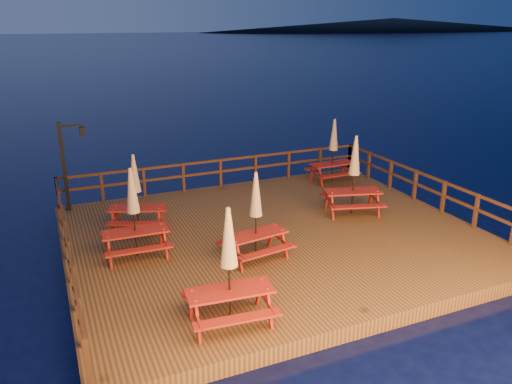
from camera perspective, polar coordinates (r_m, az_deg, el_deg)
ground at (r=15.30m, az=2.14°, el=-6.08°), size 500.00×500.00×0.00m
deck at (r=15.22m, az=2.15°, el=-5.40°), size 12.00×10.00×0.40m
deck_piles at (r=15.43m, az=2.13°, el=-7.09°), size 11.44×9.44×1.40m
railing at (r=16.36m, az=-0.49°, el=0.05°), size 11.80×9.75×1.10m
lamp_post at (r=17.56m, az=-20.69°, el=3.65°), size 0.85×0.18×3.00m
headland_right at (r=308.69m, az=15.50°, el=17.97°), size 230.40×86.40×7.00m
picnic_table_0 at (r=19.75m, az=8.82°, el=4.82°), size 1.77×1.46×2.51m
picnic_table_1 at (r=16.50m, az=11.13°, el=2.05°), size 2.19×1.96×2.63m
picnic_table_2 at (r=15.40m, az=-13.58°, el=0.10°), size 2.04×1.87×2.37m
picnic_table_3 at (r=10.32m, az=-3.08°, el=-8.33°), size 1.97×1.67×2.62m
picnic_table_4 at (r=13.60m, az=-13.82°, el=-2.18°), size 1.81×1.51×2.51m
picnic_table_5 at (r=13.09m, az=-0.02°, el=-2.62°), size 1.89×1.63×2.43m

